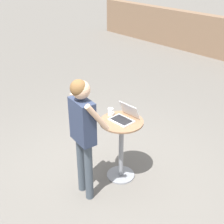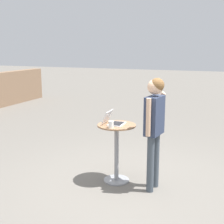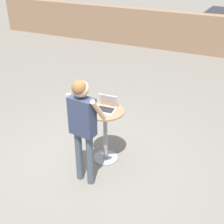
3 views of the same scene
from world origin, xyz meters
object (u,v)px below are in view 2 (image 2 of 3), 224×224
object	(u,v)px
cafe_table	(117,146)
coffee_mug	(111,125)
laptop	(113,121)
standing_person	(154,120)

from	to	relation	value
cafe_table	coffee_mug	bearing A→B (deg)	179.16
cafe_table	laptop	xyz separation A→B (m)	(-0.00, 0.06, 0.40)
standing_person	cafe_table	bearing A→B (deg)	84.24
coffee_mug	cafe_table	bearing A→B (deg)	-0.84
cafe_table	standing_person	world-z (taller)	standing_person
coffee_mug	standing_person	bearing A→B (deg)	-75.42
cafe_table	coffee_mug	size ratio (longest dim) A/B	8.09
cafe_table	laptop	bearing A→B (deg)	91.72
laptop	standing_person	bearing A→B (deg)	-95.15
cafe_table	coffee_mug	distance (m)	0.47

